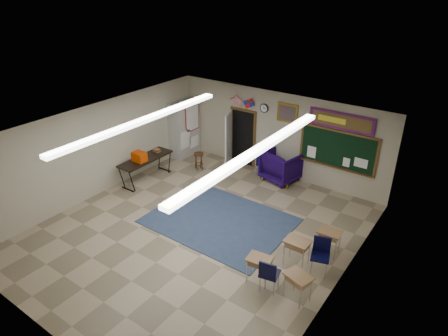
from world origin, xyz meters
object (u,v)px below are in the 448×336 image
Objects in this scene: wingback_armchair at (281,166)px; student_desk_front_left at (297,251)px; student_desk_front_right at (329,241)px; folding_table at (146,168)px; wooden_stool at (199,161)px.

wingback_armchair reaches higher than student_desk_front_left.
folding_table is at bearing 175.70° from student_desk_front_right.
wingback_armchair is at bearing 122.37° from student_desk_front_left.
student_desk_front_left is 6.37m from folding_table.
wingback_armchair is 3.05m from wooden_stool.
student_desk_front_left is 0.36× the size of folding_table.
student_desk_front_right is 6.76m from folding_table.
student_desk_front_right is at bearing 146.70° from wingback_armchair.
folding_table is (-3.82, -2.76, -0.07)m from wingback_armchair.
wingback_armchair is 1.61× the size of student_desk_front_left.
wooden_stool is (-2.86, -1.04, -0.20)m from wingback_armchair.
wingback_armchair is at bearing 19.97° from wooden_stool.
folding_table is (-6.29, 1.05, 0.05)m from student_desk_front_left.
wooden_stool is at bearing 151.95° from student_desk_front_left.
student_desk_front_right is (2.94, -2.93, -0.14)m from wingback_armchair.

